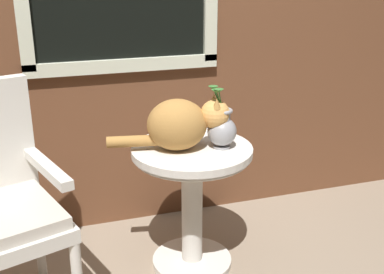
% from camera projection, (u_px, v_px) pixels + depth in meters
% --- Properties ---
extents(wicker_side_table, '(0.57, 0.57, 0.64)m').
position_uv_depth(wicker_side_table, '(192.00, 183.00, 2.33)').
color(wicker_side_table, silver).
rests_on(wicker_side_table, ground_plane).
extents(cat, '(0.56, 0.28, 0.25)m').
position_uv_depth(cat, '(181.00, 124.00, 2.20)').
color(cat, '#AD7A3D').
rests_on(cat, wicker_side_table).
extents(pewter_vase_with_ivy, '(0.14, 0.14, 0.29)m').
position_uv_depth(pewter_vase_with_ivy, '(222.00, 128.00, 2.22)').
color(pewter_vase_with_ivy, '#99999E').
rests_on(pewter_vase_with_ivy, wicker_side_table).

